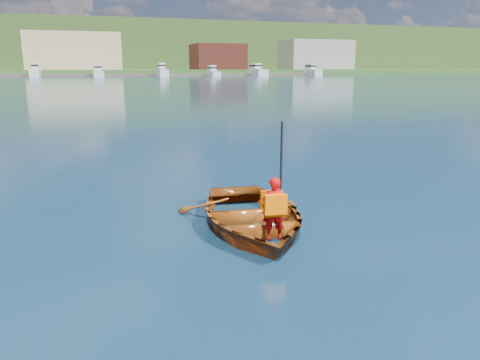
{
  "coord_description": "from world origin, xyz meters",
  "views": [
    {
      "loc": [
        -3.04,
        -6.48,
        2.69
      ],
      "look_at": [
        -0.65,
        0.74,
        0.86
      ],
      "focal_mm": 35.0,
      "sensor_mm": 36.0,
      "label": 1
    }
  ],
  "objects": [
    {
      "name": "ground",
      "position": [
        0.0,
        0.0,
        0.0
      ],
      "size": [
        600.0,
        600.0,
        0.0
      ],
      "color": "#152844",
      "rests_on": "ground"
    },
    {
      "name": "rowboat",
      "position": [
        -0.45,
        0.74,
        0.21
      ],
      "size": [
        2.88,
        3.73,
        0.71
      ],
      "color": "brown",
      "rests_on": "ground"
    },
    {
      "name": "child_paddler",
      "position": [
        -0.41,
        -0.17,
        0.62
      ],
      "size": [
        0.39,
        0.37,
        1.81
      ],
      "color": "#BE0908",
      "rests_on": "ground"
    },
    {
      "name": "shoreline",
      "position": [
        0.0,
        236.61,
        10.32
      ],
      "size": [
        400.0,
        140.0,
        22.0
      ],
      "color": "#3F5620",
      "rests_on": "ground"
    },
    {
      "name": "dock",
      "position": [
        -5.53,
        148.0,
        0.4
      ],
      "size": [
        160.02,
        10.87,
        0.8
      ],
      "color": "#50483B",
      "rests_on": "ground"
    },
    {
      "name": "waterfront_buildings",
      "position": [
        -7.74,
        165.0,
        7.74
      ],
      "size": [
        202.0,
        16.0,
        14.0
      ],
      "color": "brown",
      "rests_on": "ground"
    },
    {
      "name": "marina_yachts",
      "position": [
        -4.24,
        143.3,
        1.41
      ],
      "size": [
        145.22,
        13.54,
        4.38
      ],
      "color": "silver",
      "rests_on": "ground"
    },
    {
      "name": "hillside_trees",
      "position": [
        -2.82,
        237.51,
        18.16
      ],
      "size": [
        313.98,
        82.94,
        25.17
      ],
      "color": "#382314",
      "rests_on": "ground"
    }
  ]
}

